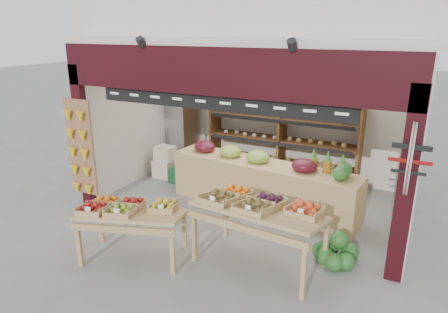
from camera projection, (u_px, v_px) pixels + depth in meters
ground at (241, 209)px, 7.51m from camera, size 60.00×60.00×0.00m
banana_board at (80, 150)px, 7.34m from camera, size 0.60×0.15×1.80m
gift_sign at (410, 159)px, 4.82m from camera, size 0.04×0.93×0.92m
back_shelving at (282, 123)px, 8.70m from camera, size 3.39×0.56×2.06m
refrigerator at (183, 125)px, 9.77m from camera, size 0.92×0.92×1.98m
cardboard_stack at (174, 167)px, 8.96m from camera, size 1.03×0.75×0.73m
mid_counter at (261, 184)px, 7.42m from camera, size 3.66×1.11×1.12m
display_table_left at (126, 211)px, 5.78m from camera, size 1.66×1.25×0.95m
display_table_right at (257, 206)px, 5.58m from camera, size 1.85×1.13×1.11m
watermelon_pile at (335, 253)px, 5.75m from camera, size 0.64×0.64×0.50m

